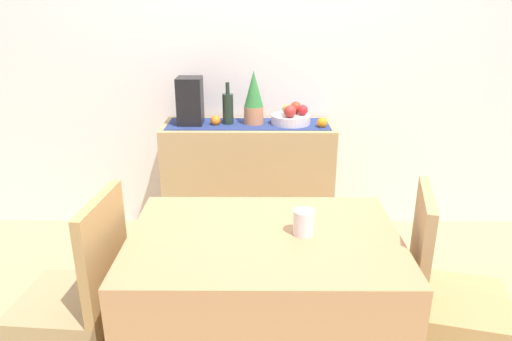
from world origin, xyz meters
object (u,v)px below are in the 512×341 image
(chair_by_corner, at_px, (450,333))
(potted_plant, at_px, (254,98))
(dining_table, at_px, (264,313))
(chair_near_window, at_px, (78,333))
(fruit_bowl, at_px, (291,119))
(coffee_cup, at_px, (304,222))
(sideboard_console, at_px, (249,182))
(wine_bottle, at_px, (228,108))
(coffee_maker, at_px, (190,101))

(chair_by_corner, bearing_deg, potted_plant, 121.67)
(dining_table, distance_m, chair_near_window, 0.81)
(potted_plant, bearing_deg, chair_by_corner, -58.33)
(dining_table, bearing_deg, fruit_bowl, 82.14)
(chair_near_window, bearing_deg, chair_by_corner, 0.19)
(potted_plant, relative_size, chair_near_window, 0.39)
(coffee_cup, distance_m, chair_by_corner, 0.83)
(sideboard_console, relative_size, wine_bottle, 4.07)
(potted_plant, height_order, chair_near_window, potted_plant)
(coffee_cup, bearing_deg, wine_bottle, 105.38)
(coffee_maker, distance_m, chair_by_corner, 2.01)
(chair_by_corner, bearing_deg, coffee_cup, 179.51)
(coffee_cup, distance_m, chair_near_window, 1.09)
(fruit_bowl, relative_size, dining_table, 0.24)
(wine_bottle, distance_m, potted_plant, 0.18)
(dining_table, bearing_deg, chair_near_window, -179.91)
(potted_plant, bearing_deg, wine_bottle, 180.00)
(fruit_bowl, distance_m, chair_by_corner, 1.63)
(chair_near_window, bearing_deg, sideboard_console, 63.01)
(coffee_maker, height_order, coffee_cup, coffee_maker)
(potted_plant, xyz_separation_m, dining_table, (0.05, -1.39, -0.63))
(sideboard_console, bearing_deg, wine_bottle, 180.00)
(sideboard_console, xyz_separation_m, coffee_cup, (0.25, -1.38, 0.38))
(wine_bottle, xyz_separation_m, coffee_maker, (-0.25, 0.00, 0.05))
(dining_table, bearing_deg, coffee_maker, 108.78)
(fruit_bowl, distance_m, chair_near_window, 1.81)
(coffee_cup, bearing_deg, dining_table, -176.49)
(coffee_cup, bearing_deg, fruit_bowl, 88.47)
(fruit_bowl, xyz_separation_m, potted_plant, (-0.25, -0.00, 0.14))
(fruit_bowl, bearing_deg, dining_table, -97.86)
(sideboard_console, relative_size, potted_plant, 3.21)
(chair_by_corner, bearing_deg, wine_bottle, 126.49)
(dining_table, height_order, coffee_cup, coffee_cup)
(wine_bottle, bearing_deg, chair_by_corner, -53.51)
(potted_plant, xyz_separation_m, chair_near_window, (-0.74, -1.39, -0.74))
(coffee_maker, xyz_separation_m, chair_by_corner, (1.27, -1.38, -0.72))
(chair_near_window, xyz_separation_m, chair_by_corner, (1.60, 0.01, 0.00))
(fruit_bowl, height_order, coffee_cup, fruit_bowl)
(sideboard_console, height_order, fruit_bowl, fruit_bowl)
(fruit_bowl, xyz_separation_m, wine_bottle, (-0.42, 0.00, 0.07))
(wine_bottle, height_order, chair_near_window, wine_bottle)
(coffee_cup, bearing_deg, potted_plant, 98.62)
(wine_bottle, bearing_deg, coffee_maker, 180.00)
(potted_plant, bearing_deg, coffee_cup, -81.38)
(fruit_bowl, distance_m, wine_bottle, 0.42)
(sideboard_console, bearing_deg, dining_table, -86.24)
(sideboard_console, xyz_separation_m, coffee_maker, (-0.38, 0.00, 0.57))
(sideboard_console, distance_m, dining_table, 1.39)
(wine_bottle, height_order, chair_by_corner, wine_bottle)
(dining_table, height_order, chair_near_window, chair_near_window)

